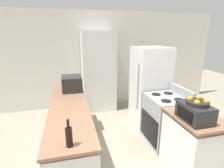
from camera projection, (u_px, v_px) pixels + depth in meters
wall_back at (98, 60)px, 4.86m from camera, size 7.00×0.06×2.60m
counter_left at (71, 130)px, 2.97m from camera, size 0.60×2.58×0.91m
counter_right at (192, 146)px, 2.55m from camera, size 0.60×0.79×0.91m
pantry_cabinet at (99, 72)px, 4.61m from camera, size 0.85×0.59×2.07m
stove at (165, 120)px, 3.27m from camera, size 0.66×0.73×1.07m
refrigerator at (150, 87)px, 3.88m from camera, size 0.73×0.73×1.75m
microwave at (72, 83)px, 3.48m from camera, size 0.39×0.44×0.29m
wine_bottle at (69, 136)px, 1.75m from camera, size 0.07×0.07×0.30m
toaster_oven at (195, 113)px, 2.27m from camera, size 0.31×0.43×0.23m
fruit_bowl at (198, 102)px, 2.22m from camera, size 0.28×0.28×0.10m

